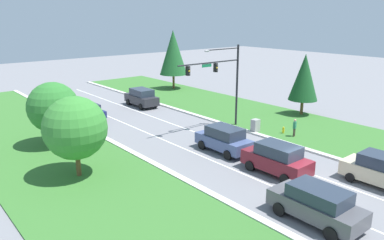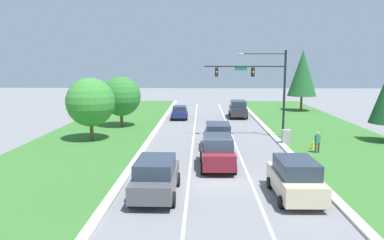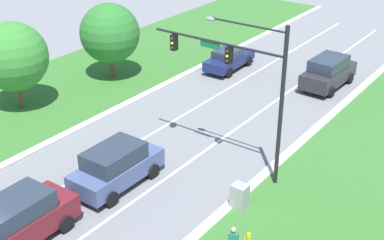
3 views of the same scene
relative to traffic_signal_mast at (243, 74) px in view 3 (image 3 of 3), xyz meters
The scene contains 9 objects.
traffic_signal_mast is the anchor object (origin of this frame).
burgundy_suv 11.71m from the traffic_signal_mast, 113.47° to the right, with size 2.28×4.81×2.16m.
charcoal_suv 13.56m from the traffic_signal_mast, 93.60° to the left, with size 2.36×4.95×2.13m.
navy_sedan 14.92m from the traffic_signal_mast, 124.63° to the left, with size 2.07×4.71×1.60m.
slate_blue_suv 7.46m from the traffic_signal_mast, 131.72° to the right, with size 2.25×4.79×2.07m.
utility_cabinet 5.69m from the traffic_signal_mast, 58.45° to the right, with size 0.70×0.60×1.27m.
fire_hydrant 7.65m from the traffic_signal_mast, 54.79° to the right, with size 0.34×0.20×0.70m.
oak_near_left_tree 15.27m from the traffic_signal_mast, behind, with size 4.23×4.23×5.55m.
oak_far_left_tree 15.06m from the traffic_signal_mast, 158.80° to the left, with size 4.17×4.17×5.40m.
Camera 3 is at (16.03, -7.68, 14.44)m, focal length 50.00 mm.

